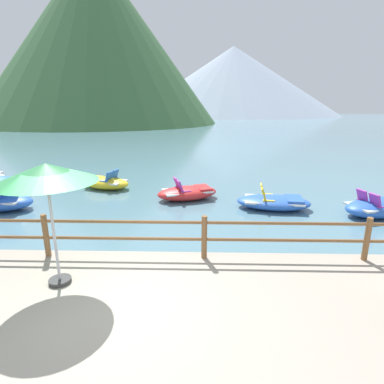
{
  "coord_description": "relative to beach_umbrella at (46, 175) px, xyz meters",
  "views": [
    {
      "loc": [
        1.61,
        -4.48,
        3.56
      ],
      "look_at": [
        1.34,
        5.0,
        0.9
      ],
      "focal_mm": 28.89,
      "sensor_mm": 36.0,
      "label": 1
    }
  ],
  "objects": [
    {
      "name": "beach_umbrella",
      "position": [
        0.0,
        0.0,
        0.0
      ],
      "size": [
        1.7,
        1.7,
        2.24
      ],
      "color": "#B2B2B7",
      "rests_on": "promenade_dock"
    },
    {
      "name": "dock_railing",
      "position": [
        0.97,
        1.05,
        -1.47
      ],
      "size": [
        23.92,
        0.12,
        0.95
      ],
      "color": "brown",
      "rests_on": "promenade_dock"
    },
    {
      "name": "pedal_boat_4",
      "position": [
        8.41,
        4.92,
        -2.16
      ],
      "size": [
        2.41,
        1.87,
        0.88
      ],
      "color": "blue",
      "rests_on": "ground"
    },
    {
      "name": "ground_plane",
      "position": [
        0.97,
        39.5,
        -2.45
      ],
      "size": [
        200.0,
        200.0,
        0.0
      ],
      "primitive_type": "plane",
      "color": "slate"
    },
    {
      "name": "distant_peak",
      "position": [
        14.2,
        115.53,
        9.59
      ],
      "size": [
        75.97,
        75.97,
        24.07
      ],
      "primitive_type": "cone",
      "color": "#93A3B7",
      "rests_on": "ground"
    },
    {
      "name": "pedal_boat_2",
      "position": [
        5.22,
        5.62,
        -2.2
      ],
      "size": [
        2.74,
        1.72,
        0.82
      ],
      "color": "blue",
      "rests_on": "ground"
    },
    {
      "name": "pedal_boat_3",
      "position": [
        2.08,
        6.66,
        -2.17
      ],
      "size": [
        2.65,
        1.96,
        0.85
      ],
      "color": "red",
      "rests_on": "ground"
    },
    {
      "name": "cliff_headland",
      "position": [
        -16.48,
        61.61,
        12.66
      ],
      "size": [
        47.09,
        47.09,
        32.18
      ],
      "color": "#386038",
      "rests_on": "ground"
    },
    {
      "name": "pedal_boat_1",
      "position": [
        -1.61,
        8.17,
        -2.17
      ],
      "size": [
        2.43,
        1.78,
        0.85
      ],
      "color": "yellow",
      "rests_on": "ground"
    }
  ]
}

